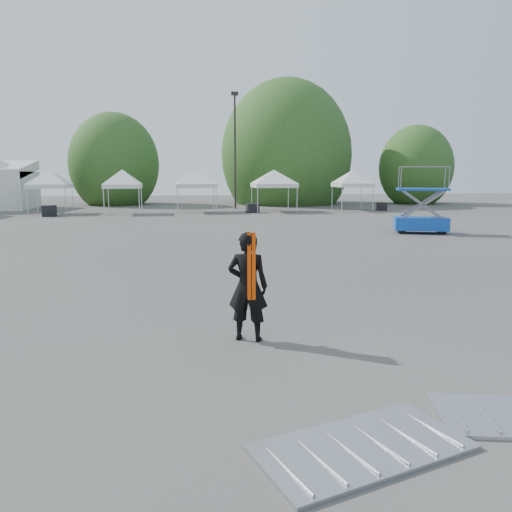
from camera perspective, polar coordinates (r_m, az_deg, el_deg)
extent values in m
plane|color=#474442|center=(11.75, 0.97, -5.53)|extent=(120.00, 120.00, 0.00)
cylinder|color=black|center=(43.50, -2.41, 11.67)|extent=(0.16, 0.16, 9.50)
cube|color=black|center=(43.97, -2.45, 18.06)|extent=(0.60, 0.25, 0.30)
cylinder|color=#382314|center=(51.58, -15.75, 6.96)|extent=(0.36, 0.36, 2.27)
ellipsoid|color=#28521B|center=(51.55, -15.89, 10.07)|extent=(4.16, 4.16, 4.78)
cylinder|color=#382314|center=(51.39, 3.44, 7.58)|extent=(0.36, 0.36, 2.80)
ellipsoid|color=#28521B|center=(51.40, 3.48, 11.42)|extent=(5.12, 5.12, 5.89)
cylinder|color=#382314|center=(53.85, 17.65, 6.86)|extent=(0.36, 0.36, 2.10)
ellipsoid|color=#28521B|center=(53.81, 17.79, 9.61)|extent=(3.84, 3.84, 4.42)
cylinder|color=silver|center=(40.32, -24.68, 5.67)|extent=(0.06, 0.06, 2.00)
cylinder|color=silver|center=(39.68, -20.96, 5.86)|extent=(0.06, 0.06, 2.00)
cylinder|color=silver|center=(42.88, -23.73, 5.91)|extent=(0.06, 0.06, 2.00)
cylinder|color=silver|center=(42.29, -20.22, 6.08)|extent=(0.06, 0.06, 2.00)
cube|color=silver|center=(41.23, -22.49, 7.38)|extent=(2.86, 2.86, 0.30)
pyramid|color=silver|center=(41.22, -22.60, 9.12)|extent=(4.05, 4.05, 1.10)
cylinder|color=silver|center=(38.34, -17.00, 5.97)|extent=(0.06, 0.06, 2.00)
cylinder|color=silver|center=(38.07, -13.20, 6.11)|extent=(0.06, 0.06, 2.00)
cylinder|color=silver|center=(40.84, -16.51, 6.18)|extent=(0.06, 0.06, 2.00)
cylinder|color=silver|center=(40.59, -12.94, 6.31)|extent=(0.06, 0.06, 2.00)
cube|color=silver|center=(39.40, -14.98, 7.71)|extent=(2.73, 2.73, 0.30)
pyramid|color=silver|center=(39.39, -15.06, 9.53)|extent=(3.86, 3.86, 1.10)
cylinder|color=silver|center=(38.56, -8.96, 6.28)|extent=(0.06, 0.06, 2.00)
cylinder|color=silver|center=(38.67, -4.56, 6.37)|extent=(0.06, 0.06, 2.00)
cylinder|color=silver|center=(41.51, -8.97, 6.49)|extent=(0.06, 0.06, 2.00)
cylinder|color=silver|center=(41.61, -4.88, 6.58)|extent=(0.06, 0.06, 2.00)
cube|color=silver|center=(40.02, -6.87, 7.98)|extent=(3.15, 3.15, 0.30)
pyramid|color=silver|center=(40.01, -6.91, 9.77)|extent=(4.45, 4.45, 1.10)
cylinder|color=silver|center=(38.57, 0.19, 6.39)|extent=(0.06, 0.06, 2.00)
cylinder|color=silver|center=(39.18, 4.72, 6.41)|extent=(0.06, 0.06, 2.00)
cylinder|color=silver|center=(41.64, -0.49, 6.62)|extent=(0.06, 0.06, 2.00)
cylinder|color=silver|center=(42.21, 3.72, 6.63)|extent=(0.06, 0.06, 2.00)
cube|color=silver|center=(40.33, 2.04, 8.05)|extent=(3.31, 3.31, 0.30)
pyramid|color=silver|center=(40.32, 2.05, 9.83)|extent=(4.69, 4.69, 1.10)
cylinder|color=silver|center=(40.81, 9.79, 6.42)|extent=(0.06, 0.06, 2.00)
cylinder|color=silver|center=(41.71, 13.22, 6.37)|extent=(0.06, 0.06, 2.00)
cylinder|color=silver|center=(43.29, 8.69, 6.62)|extent=(0.06, 0.06, 2.00)
cylinder|color=silver|center=(44.15, 11.94, 6.57)|extent=(0.06, 0.06, 2.00)
cube|color=silver|center=(42.43, 10.96, 7.96)|extent=(2.81, 2.81, 0.30)
pyramid|color=silver|center=(42.42, 11.01, 9.65)|extent=(3.98, 3.98, 1.10)
imported|color=black|center=(9.06, -0.95, -3.49)|extent=(0.85, 0.69, 2.01)
cube|color=#E84004|center=(8.79, -0.78, -1.22)|extent=(0.16, 0.03, 1.21)
cube|color=#0D2FB5|center=(26.99, 18.33, 3.54)|extent=(2.91, 2.09, 0.66)
cube|color=#0D2FB5|center=(26.88, 18.52, 7.24)|extent=(2.78, 2.00, 0.11)
cylinder|color=black|center=(26.35, 16.34, 2.86)|extent=(0.43, 0.28, 0.39)
cylinder|color=black|center=(26.64, 20.55, 2.71)|extent=(0.43, 0.28, 0.39)
cylinder|color=black|center=(27.43, 16.10, 3.11)|extent=(0.43, 0.28, 0.39)
cylinder|color=black|center=(27.71, 20.15, 2.97)|extent=(0.43, 0.28, 0.39)
cube|color=#A0A3A8|center=(6.05, 12.01, -20.60)|extent=(2.62, 1.84, 0.05)
cube|color=black|center=(38.65, -22.54, 4.79)|extent=(1.17, 1.00, 0.79)
cube|color=black|center=(39.12, -0.40, 5.49)|extent=(1.02, 0.85, 0.72)
cube|color=black|center=(42.67, 14.17, 5.50)|extent=(1.03, 0.92, 0.67)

